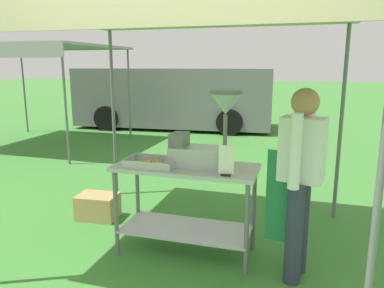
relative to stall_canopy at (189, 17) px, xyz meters
The scene contains 10 objects.
ground_plane 5.12m from the stall_canopy, 87.10° to the left, with size 70.00×70.00×0.00m, color #3D7F33.
stall_canopy is the anchor object (origin of this frame).
donut_cart 1.57m from the stall_canopy, 90.00° to the right, with size 1.33×0.58×0.87m.
donut_tray 1.35m from the stall_canopy, 148.34° to the right, with size 0.47×0.31×0.07m.
donut_fryer 1.08m from the stall_canopy, 20.85° to the right, with size 0.64×0.29×0.69m.
menu_sign 1.32m from the stall_canopy, 35.93° to the right, with size 0.13×0.05×0.26m.
vendor 1.66m from the stall_canopy, 13.02° to the right, with size 0.47×0.54×1.61m.
supply_crate 2.43m from the stall_canopy, 162.92° to the left, with size 0.48×0.36×0.29m.
van_grey 7.46m from the stall_canopy, 110.32° to the left, with size 5.62×2.39×1.69m.
neighbour_tent 5.84m from the stall_canopy, 141.45° to the left, with size 3.26×2.75×2.19m.
Camera 1 is at (0.77, -1.88, 1.78)m, focal length 34.73 mm.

